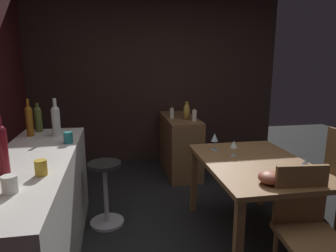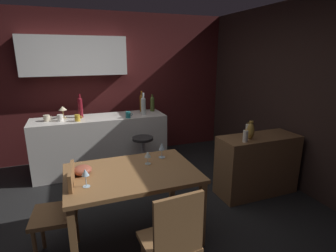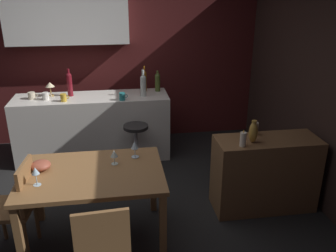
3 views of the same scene
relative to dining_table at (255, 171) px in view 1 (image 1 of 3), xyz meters
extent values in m
plane|color=black|center=(-0.07, 0.45, -0.65)|extent=(9.00, 9.00, 0.00)
cube|color=#33231E|center=(2.48, 0.75, 0.65)|extent=(0.10, 4.40, 2.60)
cube|color=olive|center=(0.00, 0.00, 0.07)|extent=(1.30, 0.90, 0.04)
cube|color=olive|center=(-0.60, 0.40, -0.30)|extent=(0.06, 0.06, 0.70)
cube|color=olive|center=(0.60, 0.40, -0.30)|extent=(0.06, 0.06, 0.70)
cube|color=olive|center=(0.60, -0.40, -0.30)|extent=(0.06, 0.06, 0.70)
cube|color=silver|center=(-0.09, 1.85, -0.20)|extent=(2.10, 0.60, 0.90)
cube|color=brown|center=(1.81, 0.29, -0.24)|extent=(1.10, 0.44, 0.82)
cube|color=olive|center=(-0.74, -0.05, -0.20)|extent=(0.44, 0.44, 0.04)
cube|color=olive|center=(-0.57, -0.07, 0.02)|extent=(0.07, 0.38, 0.45)
cube|color=olive|center=(0.10, -0.77, -0.20)|extent=(0.42, 0.42, 0.04)
cylinder|color=olive|center=(-0.07, -0.62, -0.44)|extent=(0.04, 0.04, 0.44)
cylinder|color=olive|center=(0.25, -0.60, -0.44)|extent=(0.04, 0.04, 0.44)
cylinder|color=olive|center=(0.27, -0.92, -0.44)|extent=(0.04, 0.04, 0.44)
cylinder|color=#262323|center=(0.48, 1.33, -0.03)|extent=(0.32, 0.32, 0.04)
cylinder|color=silver|center=(0.48, 1.33, -0.34)|extent=(0.04, 0.04, 0.61)
cylinder|color=silver|center=(0.48, 1.33, -0.64)|extent=(0.34, 0.34, 0.03)
cylinder|color=silver|center=(0.21, 0.13, 0.09)|extent=(0.06, 0.06, 0.00)
cylinder|color=silver|center=(0.21, 0.13, 0.13)|extent=(0.01, 0.01, 0.07)
cone|color=silver|center=(0.21, 0.13, 0.20)|extent=(0.07, 0.07, 0.06)
cylinder|color=silver|center=(-0.45, -0.16, 0.09)|extent=(0.07, 0.07, 0.00)
cylinder|color=silver|center=(-0.45, -0.16, 0.14)|extent=(0.01, 0.01, 0.10)
cone|color=silver|center=(-0.45, -0.16, 0.22)|extent=(0.07, 0.07, 0.06)
cylinder|color=silver|center=(0.41, 0.25, 0.09)|extent=(0.07, 0.07, 0.00)
cylinder|color=silver|center=(0.41, 0.25, 0.13)|extent=(0.01, 0.01, 0.09)
cone|color=silver|center=(0.41, 0.25, 0.22)|extent=(0.07, 0.07, 0.08)
ellipsoid|color=#9E4C38|center=(-0.47, 0.11, 0.13)|extent=(0.18, 0.18, 0.09)
cylinder|color=silver|center=(0.63, 1.77, 0.37)|extent=(0.08, 0.08, 0.25)
sphere|color=silver|center=(0.63, 1.77, 0.50)|extent=(0.08, 0.08, 0.08)
cylinder|color=silver|center=(0.63, 1.77, 0.57)|extent=(0.03, 0.03, 0.09)
cylinder|color=maroon|center=(-0.36, 1.93, 0.39)|extent=(0.07, 0.07, 0.28)
sphere|color=maroon|center=(-0.36, 1.93, 0.53)|extent=(0.07, 0.07, 0.07)
cylinder|color=#8C5114|center=(0.66, 2.02, 0.38)|extent=(0.07, 0.07, 0.26)
sphere|color=#8C5114|center=(0.66, 2.02, 0.50)|extent=(0.07, 0.07, 0.07)
cylinder|color=#8C5114|center=(0.66, 2.02, 0.57)|extent=(0.02, 0.02, 0.08)
cylinder|color=#475623|center=(0.85, 1.98, 0.36)|extent=(0.08, 0.08, 0.22)
sphere|color=#475623|center=(0.85, 1.98, 0.47)|extent=(0.08, 0.08, 0.08)
cylinder|color=#475623|center=(0.85, 1.98, 0.52)|extent=(0.03, 0.03, 0.05)
cylinder|color=white|center=(-0.67, 1.80, 0.29)|extent=(0.09, 0.09, 0.10)
torus|color=white|center=(-0.62, 1.80, 0.30)|extent=(0.05, 0.01, 0.05)
cylinder|color=teal|center=(0.33, 1.62, 0.30)|extent=(0.08, 0.08, 0.10)
torus|color=teal|center=(0.38, 1.62, 0.30)|extent=(0.05, 0.01, 0.05)
cylinder|color=gold|center=(-0.43, 1.69, 0.30)|extent=(0.08, 0.08, 0.10)
torus|color=gold|center=(-0.38, 1.69, 0.30)|extent=(0.05, 0.01, 0.05)
cylinder|color=white|center=(1.48, 0.17, 0.24)|extent=(0.06, 0.06, 0.15)
ellipsoid|color=yellow|center=(1.48, 0.17, 0.33)|extent=(0.01, 0.01, 0.03)
cylinder|color=white|center=(1.71, 0.43, 0.24)|extent=(0.06, 0.06, 0.14)
ellipsoid|color=yellow|center=(1.71, 0.43, 0.32)|extent=(0.01, 0.01, 0.03)
ellipsoid|color=#B78C38|center=(1.61, 0.24, 0.28)|extent=(0.09, 0.09, 0.22)
cylinder|color=#B78C38|center=(1.61, 0.24, 0.40)|extent=(0.05, 0.05, 0.02)
camera|label=1|loc=(-2.37, 1.21, 0.97)|focal=32.37mm
camera|label=2|loc=(-0.53, -2.41, 1.23)|focal=28.23mm
camera|label=3|loc=(0.26, -2.95, 1.68)|focal=38.30mm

